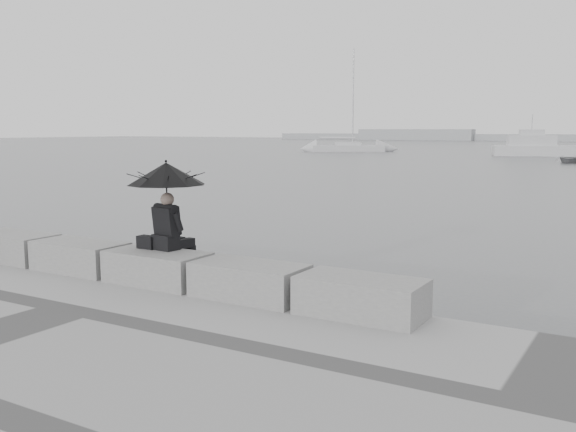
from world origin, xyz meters
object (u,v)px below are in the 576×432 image
Objects in this scene: sailboat_left at (348,148)px; dinghy at (569,159)px; motor_cruiser at (540,148)px; seated_person at (166,184)px.

sailboat_left reaches higher than dinghy.
dinghy is at bearing -90.41° from motor_cruiser.
seated_person reaches higher than dinghy.
sailboat_left is at bearing 119.94° from seated_person.
dinghy is at bearing -60.69° from sailboat_left.
motor_cruiser is (23.38, -1.62, 0.38)m from sailboat_left.
motor_cruiser is at bearing 103.93° from dinghy.
seated_person is 0.11× the size of sailboat_left.
motor_cruiser is (-5.20, 65.29, -1.12)m from seated_person.
sailboat_left is at bearing 146.94° from dinghy.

